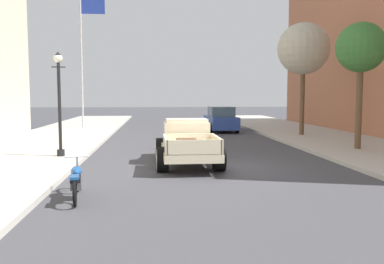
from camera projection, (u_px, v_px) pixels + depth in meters
name	position (u px, v px, depth m)	size (l,w,h in m)	color
ground_plane	(212.00, 167.00, 13.98)	(140.00, 140.00, 0.00)	#3D3D42
hotrod_truck_cream	(187.00, 142.00, 14.66)	(2.24, 4.96, 1.58)	beige
motorcycle_parked	(76.00, 180.00, 9.63)	(0.62, 2.11, 0.93)	black
car_background_blue	(221.00, 120.00, 27.67)	(1.94, 4.34, 1.65)	#284293
street_lamp_near	(59.00, 96.00, 15.25)	(0.50, 0.32, 3.85)	black
flagpole	(85.00, 47.00, 28.73)	(1.74, 0.16, 9.16)	#B2B2B7
street_tree_nearest	(361.00, 49.00, 17.23)	(2.08, 2.08, 5.29)	brown
street_tree_second	(303.00, 49.00, 23.43)	(2.93, 2.93, 6.35)	brown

